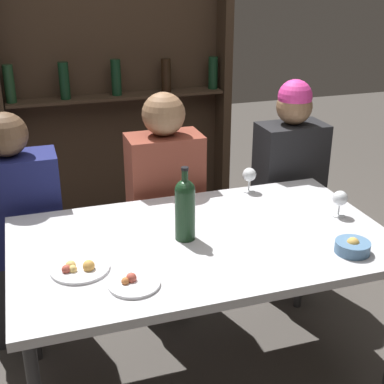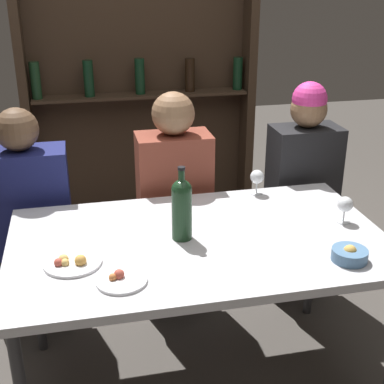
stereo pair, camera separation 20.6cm
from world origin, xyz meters
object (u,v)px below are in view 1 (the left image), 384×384
wine_bottle (185,207)px  seated_person_left (20,238)px  food_plate_0 (79,268)px  snack_bowl (352,247)px  food_plate_1 (133,283)px  seated_person_right (288,193)px  wine_glass_0 (340,199)px  wine_glass_1 (249,175)px  seated_person_center (166,213)px

wine_bottle → seated_person_left: 0.95m
food_plate_0 → snack_bowl: snack_bowl is taller
snack_bowl → food_plate_1: bearing=177.6°
snack_bowl → seated_person_right: size_ratio=0.11×
wine_glass_0 → seated_person_left: (-1.38, 0.61, -0.28)m
food_plate_1 → seated_person_left: (-0.38, 0.88, -0.21)m
wine_glass_1 → snack_bowl: 0.71m
wine_bottle → wine_glass_1: wine_bottle is taller
wine_glass_0 → seated_person_center: size_ratio=0.10×
food_plate_0 → seated_person_center: 0.91m
wine_bottle → wine_glass_0: 0.72m
wine_glass_1 → seated_person_left: (-1.11, 0.22, -0.28)m
wine_glass_1 → seated_person_left: seated_person_left is taller
wine_glass_0 → food_plate_0: 1.17m
snack_bowl → seated_person_right: bearing=77.2°
snack_bowl → seated_person_center: size_ratio=0.11×
wine_glass_0 → seated_person_right: bearing=83.0°
wine_bottle → wine_glass_0: (0.72, -0.01, -0.06)m
wine_glass_1 → snack_bowl: wine_glass_1 is taller
wine_bottle → seated_person_right: bearing=37.2°
seated_person_right → seated_person_center: bearing=180.0°
food_plate_0 → snack_bowl: (1.03, -0.19, 0.01)m
wine_glass_1 → snack_bowl: (0.14, -0.69, -0.06)m
seated_person_left → seated_person_right: (1.45, 0.00, 0.05)m
wine_bottle → seated_person_center: size_ratio=0.25×
wine_glass_1 → seated_person_left: bearing=168.6°
food_plate_0 → seated_person_left: (-0.22, 0.72, -0.21)m
wine_glass_1 → food_plate_0: 1.03m
wine_glass_0 → seated_person_left: seated_person_left is taller
wine_glass_0 → food_plate_1: bearing=-164.7°
seated_person_left → seated_person_center: size_ratio=0.97×
wine_bottle → snack_bowl: size_ratio=2.28×
food_plate_1 → seated_person_center: bearing=67.9°
wine_glass_0 → food_plate_1: size_ratio=0.65×
wine_bottle → food_plate_0: (-0.45, -0.12, -0.13)m
food_plate_0 → seated_person_center: size_ratio=0.18×
food_plate_0 → seated_person_right: (1.24, 0.72, -0.16)m
food_plate_0 → food_plate_1: size_ratio=1.19×
food_plate_1 → seated_person_left: 0.98m
wine_bottle → wine_glass_1: 0.59m
snack_bowl → seated_person_left: bearing=143.7°
seated_person_center → seated_person_right: 0.71m
seated_person_center → wine_glass_1: bearing=-31.2°
snack_bowl → seated_person_center: bearing=118.9°
wine_glass_1 → food_plate_1: 0.98m
wine_glass_0 → food_plate_0: bearing=-174.3°
wine_glass_1 → food_plate_1: size_ratio=0.67×
wine_glass_0 → food_plate_0: (-1.16, -0.12, -0.07)m
food_plate_1 → snack_bowl: bearing=-2.4°
wine_glass_1 → seated_person_right: (0.34, 0.22, -0.23)m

